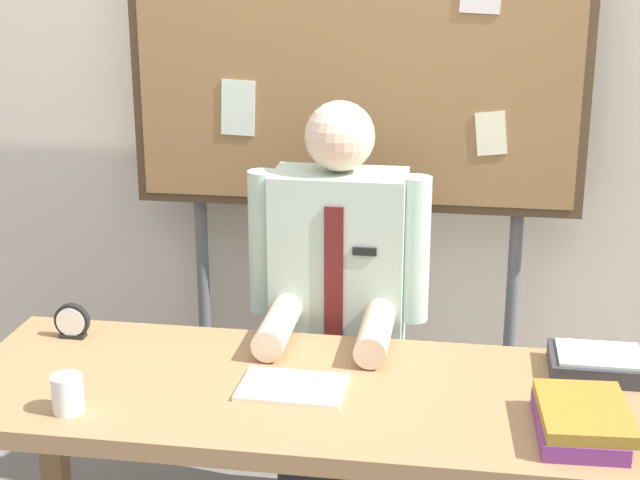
% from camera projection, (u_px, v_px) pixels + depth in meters
% --- Properties ---
extents(back_wall, '(6.40, 0.08, 2.70)m').
position_uv_depth(back_wall, '(362.00, 89.00, 3.34)').
color(back_wall, beige).
rests_on(back_wall, ground_plane).
extents(desk, '(1.85, 0.69, 0.74)m').
position_uv_depth(desk, '(310.00, 418.00, 2.53)').
color(desk, '#9E754C').
rests_on(desk, ground_plane).
extents(person, '(0.55, 0.56, 1.40)m').
position_uv_depth(person, '(338.00, 340.00, 3.02)').
color(person, '#2D2D33').
rests_on(person, ground_plane).
extents(bulletin_board, '(1.49, 0.09, 2.00)m').
position_uv_depth(bulletin_board, '(355.00, 63.00, 3.11)').
color(bulletin_board, '#4C3823').
rests_on(bulletin_board, ground_plane).
extents(book_stack, '(0.22, 0.30, 0.07)m').
position_uv_depth(book_stack, '(581.00, 420.00, 2.26)').
color(book_stack, '#72337F').
rests_on(book_stack, desk).
extents(open_notebook, '(0.28, 0.19, 0.01)m').
position_uv_depth(open_notebook, '(292.00, 387.00, 2.49)').
color(open_notebook, '#F4EFCC').
rests_on(open_notebook, desk).
extents(desk_clock, '(0.10, 0.04, 0.10)m').
position_uv_depth(desk_clock, '(72.00, 322.00, 2.80)').
color(desk_clock, black).
rests_on(desk_clock, desk).
extents(coffee_mug, '(0.08, 0.08, 0.10)m').
position_uv_depth(coffee_mug, '(67.00, 394.00, 2.36)').
color(coffee_mug, white).
rests_on(coffee_mug, desk).
extents(paper_tray, '(0.26, 0.20, 0.06)m').
position_uv_depth(paper_tray, '(599.00, 363.00, 2.58)').
color(paper_tray, '#333338').
rests_on(paper_tray, desk).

